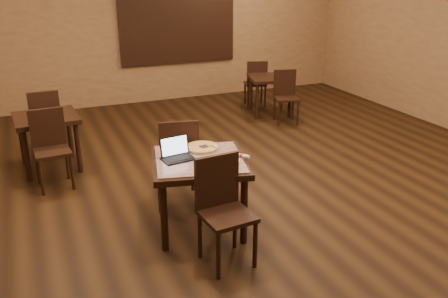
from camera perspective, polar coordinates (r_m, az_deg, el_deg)
name	(u,v)px	position (r m, az deg, el deg)	size (l,w,h in m)	color
ground	(276,207)	(5.41, 6.23, -6.92)	(10.00, 10.00, 0.00)	black
wall_back	(152,25)	(9.50, -8.60, 14.59)	(8.00, 0.02, 3.00)	#956E4B
mural	(178,21)	(9.60, -5.58, 15.08)	(2.34, 0.05, 1.64)	#275190
tiled_table	(199,168)	(4.71, -3.01, -2.29)	(1.11, 1.11, 0.76)	black
chair_main_near	(222,204)	(4.23, -0.18, -6.62)	(0.46, 0.46, 0.99)	black
chair_main_far	(179,156)	(5.28, -5.47, -0.85)	(0.51, 0.51, 1.00)	black
laptop	(176,153)	(4.68, -5.76, -0.46)	(0.33, 0.27, 0.21)	black
plate	(227,161)	(4.59, 0.32, -1.41)	(0.26, 0.26, 0.01)	white
pizza_slice	(227,159)	(4.58, 0.33, -1.23)	(0.21, 0.21, 0.02)	beige
pizza_pan	(202,148)	(4.92, -2.69, 0.09)	(0.40, 0.40, 0.01)	silver
pizza_whole	(202,147)	(4.91, -2.69, 0.25)	(0.35, 0.35, 0.02)	beige
spatula	(204,147)	(4.90, -2.39, 0.29)	(0.09, 0.22, 0.01)	silver
napkin_roll	(242,156)	(4.69, 2.15, -0.79)	(0.13, 0.15, 0.04)	white
other_table_a	(270,83)	(8.67, 5.58, 7.91)	(0.91, 0.91, 0.69)	black
other_table_a_chair_near	(286,93)	(8.26, 7.42, 6.67)	(0.48, 0.48, 0.89)	black
other_table_a_chair_far	(256,81)	(9.13, 3.88, 8.17)	(0.48, 0.48, 0.89)	black
other_table_b	(47,125)	(6.59, -20.54, 2.74)	(0.83, 0.83, 0.73)	black
other_table_b_chair_near	(50,144)	(6.08, -20.17, 0.60)	(0.43, 0.43, 0.95)	black
other_table_b_chair_far	(45,119)	(7.14, -20.72, 3.44)	(0.43, 0.43, 0.95)	black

